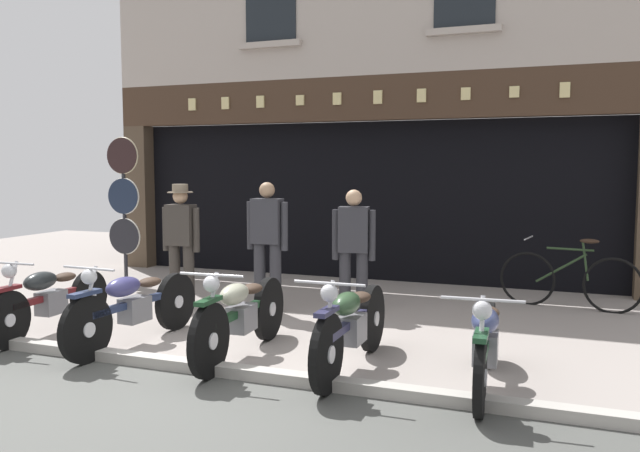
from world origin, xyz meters
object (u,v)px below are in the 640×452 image
at_px(shopkeeper_center, 267,241).
at_px(leaning_bicycle, 570,280).
at_px(motorcycle_left, 50,298).
at_px(advert_board_far, 585,186).
at_px(salesman_left, 181,238).
at_px(advert_board_near, 518,179).
at_px(tyre_sign_pole, 124,198).
at_px(motorcycle_right, 485,341).
at_px(salesman_right, 354,245).
at_px(motorcycle_center, 241,314).
at_px(motorcycle_center_right, 351,324).
at_px(motorcycle_center_left, 133,305).

bearing_deg(shopkeeper_center, leaning_bicycle, -157.59).
distance_m(motorcycle_left, advert_board_far, 7.45).
bearing_deg(leaning_bicycle, shopkeeper_center, 122.82).
relative_size(salesman_left, advert_board_near, 1.80).
bearing_deg(tyre_sign_pole, motorcycle_right, -27.55).
relative_size(salesman_right, tyre_sign_pole, 0.67).
bearing_deg(tyre_sign_pole, motorcycle_left, -66.36).
bearing_deg(leaning_bicycle, tyre_sign_pole, 101.91).
bearing_deg(salesman_left, motorcycle_center, 132.94).
bearing_deg(motorcycle_center, advert_board_near, -117.70).
xyz_separation_m(motorcycle_center, shopkeeper_center, (-0.60, 1.87, 0.49)).
bearing_deg(motorcycle_center_right, salesman_left, -32.52).
bearing_deg(motorcycle_center_left, motorcycle_left, 1.06).
bearing_deg(advert_board_near, motorcycle_center_right, -102.98).
xyz_separation_m(motorcycle_left, advert_board_far, (5.62, 4.75, 1.17)).
relative_size(motorcycle_left, advert_board_near, 2.11).
bearing_deg(motorcycle_right, motorcycle_center_left, -4.22).
relative_size(motorcycle_center_left, salesman_left, 1.26).
bearing_deg(salesman_left, shopkeeper_center, 175.02).
bearing_deg(advert_board_near, motorcycle_center_left, -126.16).
distance_m(advert_board_far, leaning_bicycle, 1.76).
bearing_deg(shopkeeper_center, motorcycle_center_right, 131.07).
height_order(motorcycle_center, leaning_bicycle, leaning_bicycle).
height_order(motorcycle_right, advert_board_near, advert_board_near).
bearing_deg(motorcycle_right, advert_board_near, -91.95).
relative_size(shopkeeper_center, salesman_right, 1.06).
xyz_separation_m(motorcycle_center, salesman_left, (-1.93, 1.94, 0.47)).
bearing_deg(motorcycle_center, motorcycle_left, -3.22).
bearing_deg(motorcycle_center, motorcycle_center_right, 177.01).
height_order(salesman_left, tyre_sign_pole, tyre_sign_pole).
bearing_deg(advert_board_far, motorcycle_center_left, -132.95).
relative_size(motorcycle_center_left, leaning_bicycle, 1.15).
xyz_separation_m(motorcycle_center_left, advert_board_far, (4.46, 4.79, 1.16)).
relative_size(motorcycle_right, salesman_right, 1.21).
bearing_deg(salesman_right, tyre_sign_pole, -20.91).
bearing_deg(motorcycle_left, tyre_sign_pole, -69.47).
relative_size(salesman_right, leaning_bicycle, 0.88).
height_order(salesman_left, advert_board_far, advert_board_far).
bearing_deg(salesman_right, advert_board_near, -136.01).
xyz_separation_m(motorcycle_left, salesman_right, (2.84, 2.26, 0.46)).
relative_size(shopkeeper_center, tyre_sign_pole, 0.71).
bearing_deg(motorcycle_center_right, advert_board_far, -113.40).
bearing_deg(motorcycle_center_right, motorcycle_center_left, 0.04).
relative_size(motorcycle_right, salesman_left, 1.17).
height_order(motorcycle_center, advert_board_near, advert_board_near).
xyz_separation_m(salesman_right, tyre_sign_pole, (-4.18, 0.82, 0.49)).
distance_m(motorcycle_center_left, advert_board_near, 6.06).
relative_size(tyre_sign_pole, leaning_bicycle, 1.31).
xyz_separation_m(advert_board_near, leaning_bicycle, (0.78, -1.28, -1.30)).
bearing_deg(leaning_bicycle, motorcycle_center, 147.83).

